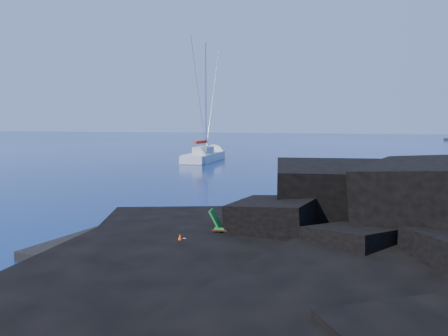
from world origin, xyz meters
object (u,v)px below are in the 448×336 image
at_px(deck_chair, 236,223).
at_px(sunbather, 172,240).
at_px(sailboat, 205,161).
at_px(marker_cone, 180,241).

distance_m(deck_chair, sunbather, 2.52).
xyz_separation_m(sailboat, sunbather, (13.59, -37.56, 0.53)).
bearing_deg(sailboat, deck_chair, -71.28).
xyz_separation_m(sailboat, marker_cone, (13.99, -37.74, 0.60)).
bearing_deg(sunbather, sailboat, 106.29).
bearing_deg(sailboat, sunbather, -74.70).
height_order(sunbather, marker_cone, marker_cone).
relative_size(deck_chair, sunbather, 0.94).
bearing_deg(sunbather, marker_cone, -27.93).
height_order(sailboat, deck_chair, sailboat).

